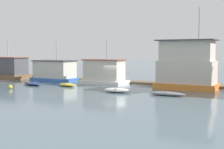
{
  "coord_description": "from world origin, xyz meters",
  "views": [
    {
      "loc": [
        18.67,
        -34.3,
        4.25
      ],
      "look_at": [
        0.0,
        -1.0,
        1.4
      ],
      "focal_mm": 50.0,
      "sensor_mm": 36.0,
      "label": 1
    }
  ],
  "objects_px": {
    "houseboat_brown": "(9,68)",
    "mooring_post_near_right": "(52,74)",
    "mooring_post_far_left": "(108,77)",
    "dinghy_white": "(117,90)",
    "buoy_yellow": "(10,87)",
    "dinghy_navy": "(32,84)",
    "houseboat_blue": "(55,71)",
    "dinghy_yellow": "(67,85)",
    "houseboat_orange": "(187,66)",
    "dinghy_grey": "(167,94)",
    "houseboat_white": "(104,73)"
  },
  "relations": [
    {
      "from": "houseboat_white",
      "to": "dinghy_navy",
      "type": "relative_size",
      "value": 1.59
    },
    {
      "from": "houseboat_brown",
      "to": "houseboat_blue",
      "type": "height_order",
      "value": "houseboat_brown"
    },
    {
      "from": "dinghy_navy",
      "to": "dinghy_yellow",
      "type": "bearing_deg",
      "value": 12.62
    },
    {
      "from": "houseboat_orange",
      "to": "dinghy_white",
      "type": "height_order",
      "value": "houseboat_orange"
    },
    {
      "from": "mooring_post_near_right",
      "to": "mooring_post_far_left",
      "type": "distance_m",
      "value": 9.56
    },
    {
      "from": "dinghy_white",
      "to": "mooring_post_far_left",
      "type": "relative_size",
      "value": 1.87
    },
    {
      "from": "dinghy_navy",
      "to": "mooring_post_far_left",
      "type": "height_order",
      "value": "mooring_post_far_left"
    },
    {
      "from": "houseboat_brown",
      "to": "dinghy_white",
      "type": "relative_size",
      "value": 2.0
    },
    {
      "from": "houseboat_blue",
      "to": "dinghy_white",
      "type": "relative_size",
      "value": 1.98
    },
    {
      "from": "houseboat_brown",
      "to": "houseboat_blue",
      "type": "distance_m",
      "value": 8.93
    },
    {
      "from": "dinghy_grey",
      "to": "mooring_post_far_left",
      "type": "distance_m",
      "value": 13.34
    },
    {
      "from": "dinghy_white",
      "to": "mooring_post_near_right",
      "type": "distance_m",
      "value": 17.16
    },
    {
      "from": "mooring_post_far_left",
      "to": "houseboat_blue",
      "type": "bearing_deg",
      "value": -170.43
    },
    {
      "from": "mooring_post_far_left",
      "to": "mooring_post_near_right",
      "type": "bearing_deg",
      "value": 180.0
    },
    {
      "from": "houseboat_blue",
      "to": "mooring_post_near_right",
      "type": "distance_m",
      "value": 2.14
    },
    {
      "from": "houseboat_brown",
      "to": "houseboat_orange",
      "type": "height_order",
      "value": "houseboat_orange"
    },
    {
      "from": "mooring_post_near_right",
      "to": "buoy_yellow",
      "type": "distance_m",
      "value": 11.72
    },
    {
      "from": "dinghy_navy",
      "to": "houseboat_white",
      "type": "bearing_deg",
      "value": 38.15
    },
    {
      "from": "houseboat_white",
      "to": "buoy_yellow",
      "type": "height_order",
      "value": "houseboat_white"
    },
    {
      "from": "houseboat_orange",
      "to": "buoy_yellow",
      "type": "height_order",
      "value": "houseboat_orange"
    },
    {
      "from": "dinghy_yellow",
      "to": "mooring_post_near_right",
      "type": "distance_m",
      "value": 9.39
    },
    {
      "from": "houseboat_white",
      "to": "mooring_post_near_right",
      "type": "relative_size",
      "value": 3.37
    },
    {
      "from": "dinghy_navy",
      "to": "mooring_post_far_left",
      "type": "distance_m",
      "value": 9.85
    },
    {
      "from": "houseboat_brown",
      "to": "dinghy_grey",
      "type": "distance_m",
      "value": 28.54
    },
    {
      "from": "dinghy_white",
      "to": "mooring_post_far_left",
      "type": "distance_m",
      "value": 9.71
    },
    {
      "from": "houseboat_orange",
      "to": "dinghy_grey",
      "type": "xyz_separation_m",
      "value": [
        -0.07,
        -6.35,
        -2.38
      ]
    },
    {
      "from": "dinghy_white",
      "to": "mooring_post_near_right",
      "type": "relative_size",
      "value": 1.74
    },
    {
      "from": "houseboat_blue",
      "to": "mooring_post_far_left",
      "type": "height_order",
      "value": "houseboat_blue"
    },
    {
      "from": "houseboat_brown",
      "to": "mooring_post_near_right",
      "type": "relative_size",
      "value": 3.47
    },
    {
      "from": "dinghy_yellow",
      "to": "mooring_post_near_right",
      "type": "height_order",
      "value": "mooring_post_near_right"
    },
    {
      "from": "dinghy_grey",
      "to": "buoy_yellow",
      "type": "distance_m",
      "value": 17.58
    },
    {
      "from": "houseboat_white",
      "to": "dinghy_white",
      "type": "xyz_separation_m",
      "value": [
        5.5,
        -6.52,
        -1.25
      ]
    },
    {
      "from": "dinghy_navy",
      "to": "dinghy_white",
      "type": "xyz_separation_m",
      "value": [
        12.66,
        -0.89,
        0.05
      ]
    },
    {
      "from": "dinghy_white",
      "to": "buoy_yellow",
      "type": "distance_m",
      "value": 12.39
    },
    {
      "from": "mooring_post_far_left",
      "to": "buoy_yellow",
      "type": "xyz_separation_m",
      "value": [
        -6.22,
        -11.21,
        -0.59
      ]
    },
    {
      "from": "mooring_post_near_right",
      "to": "buoy_yellow",
      "type": "bearing_deg",
      "value": -73.44
    },
    {
      "from": "mooring_post_near_right",
      "to": "dinghy_yellow",
      "type": "bearing_deg",
      "value": -39.02
    },
    {
      "from": "houseboat_blue",
      "to": "dinghy_navy",
      "type": "distance_m",
      "value": 5.82
    },
    {
      "from": "houseboat_brown",
      "to": "dinghy_grey",
      "type": "height_order",
      "value": "houseboat_brown"
    },
    {
      "from": "houseboat_orange",
      "to": "dinghy_yellow",
      "type": "distance_m",
      "value": 14.32
    },
    {
      "from": "buoy_yellow",
      "to": "mooring_post_far_left",
      "type": "bearing_deg",
      "value": 60.97
    },
    {
      "from": "houseboat_orange",
      "to": "mooring_post_far_left",
      "type": "bearing_deg",
      "value": 173.75
    },
    {
      "from": "buoy_yellow",
      "to": "dinghy_white",
      "type": "bearing_deg",
      "value": 15.83
    },
    {
      "from": "houseboat_blue",
      "to": "dinghy_navy",
      "type": "height_order",
      "value": "houseboat_blue"
    },
    {
      "from": "mooring_post_near_right",
      "to": "buoy_yellow",
      "type": "xyz_separation_m",
      "value": [
        3.33,
        -11.21,
        -0.66
      ]
    },
    {
      "from": "mooring_post_near_right",
      "to": "buoy_yellow",
      "type": "height_order",
      "value": "mooring_post_near_right"
    },
    {
      "from": "houseboat_blue",
      "to": "buoy_yellow",
      "type": "bearing_deg",
      "value": -79.9
    },
    {
      "from": "houseboat_white",
      "to": "mooring_post_near_right",
      "type": "bearing_deg",
      "value": 172.35
    },
    {
      "from": "dinghy_white",
      "to": "buoy_yellow",
      "type": "relative_size",
      "value": 6.57
    },
    {
      "from": "dinghy_yellow",
      "to": "dinghy_white",
      "type": "height_order",
      "value": "dinghy_white"
    }
  ]
}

